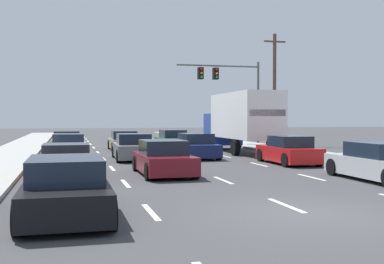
{
  "coord_description": "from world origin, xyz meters",
  "views": [
    {
      "loc": [
        -5.25,
        -9.86,
        2.17
      ],
      "look_at": [
        0.58,
        12.65,
        1.5
      ],
      "focal_mm": 45.11,
      "sensor_mm": 36.0,
      "label": 1
    }
  ],
  "objects_px": {
    "utility_pole_mid": "(274,88)",
    "car_green": "(172,140)",
    "traffic_signal_mast": "(226,82)",
    "car_orange": "(66,162)",
    "car_red": "(289,151)",
    "car_white": "(69,148)",
    "car_maroon": "(163,159)",
    "car_silver": "(379,163)",
    "car_navy": "(195,147)",
    "car_yellow": "(67,141)",
    "car_gray": "(133,148)",
    "car_black": "(66,189)",
    "car_tan": "(124,142)",
    "box_truck": "(240,119)"
  },
  "relations": [
    {
      "from": "utility_pole_mid",
      "to": "car_green",
      "type": "bearing_deg",
      "value": -165.71
    },
    {
      "from": "traffic_signal_mast",
      "to": "car_green",
      "type": "bearing_deg",
      "value": -140.67
    },
    {
      "from": "car_orange",
      "to": "utility_pole_mid",
      "type": "relative_size",
      "value": 0.49
    },
    {
      "from": "car_red",
      "to": "car_white",
      "type": "bearing_deg",
      "value": 154.88
    },
    {
      "from": "car_maroon",
      "to": "car_silver",
      "type": "bearing_deg",
      "value": -27.48
    },
    {
      "from": "car_navy",
      "to": "utility_pole_mid",
      "type": "relative_size",
      "value": 0.49
    },
    {
      "from": "car_red",
      "to": "car_yellow",
      "type": "bearing_deg",
      "value": 128.58
    },
    {
      "from": "car_gray",
      "to": "car_maroon",
      "type": "xyz_separation_m",
      "value": [
        0.25,
        -6.93,
        -0.01
      ]
    },
    {
      "from": "car_navy",
      "to": "car_red",
      "type": "xyz_separation_m",
      "value": [
        3.41,
        -4.34,
        -0.0
      ]
    },
    {
      "from": "car_yellow",
      "to": "car_black",
      "type": "bearing_deg",
      "value": -89.97
    },
    {
      "from": "car_tan",
      "to": "car_maroon",
      "type": "bearing_deg",
      "value": -90.37
    },
    {
      "from": "car_silver",
      "to": "utility_pole_mid",
      "type": "distance_m",
      "value": 22.09
    },
    {
      "from": "car_maroon",
      "to": "car_silver",
      "type": "xyz_separation_m",
      "value": [
        6.91,
        -3.59,
        0.0
      ]
    },
    {
      "from": "car_black",
      "to": "car_gray",
      "type": "xyz_separation_m",
      "value": [
        3.35,
        13.99,
        0.01
      ]
    },
    {
      "from": "car_orange",
      "to": "car_gray",
      "type": "height_order",
      "value": "car_gray"
    },
    {
      "from": "utility_pole_mid",
      "to": "traffic_signal_mast",
      "type": "bearing_deg",
      "value": 146.45
    },
    {
      "from": "car_red",
      "to": "traffic_signal_mast",
      "type": "height_order",
      "value": "traffic_signal_mast"
    },
    {
      "from": "box_truck",
      "to": "car_red",
      "type": "xyz_separation_m",
      "value": [
        -0.37,
        -7.57,
        -1.51
      ]
    },
    {
      "from": "car_navy",
      "to": "traffic_signal_mast",
      "type": "height_order",
      "value": "traffic_signal_mast"
    },
    {
      "from": "car_yellow",
      "to": "traffic_signal_mast",
      "type": "height_order",
      "value": "traffic_signal_mast"
    },
    {
      "from": "car_maroon",
      "to": "car_gray",
      "type": "bearing_deg",
      "value": 92.06
    },
    {
      "from": "car_navy",
      "to": "car_silver",
      "type": "distance_m",
      "value": 11.38
    },
    {
      "from": "car_yellow",
      "to": "traffic_signal_mast",
      "type": "relative_size",
      "value": 0.65
    },
    {
      "from": "car_yellow",
      "to": "car_red",
      "type": "xyz_separation_m",
      "value": [
        10.2,
        -12.79,
        0.02
      ]
    },
    {
      "from": "car_red",
      "to": "box_truck",
      "type": "bearing_deg",
      "value": 87.19
    },
    {
      "from": "car_navy",
      "to": "box_truck",
      "type": "height_order",
      "value": "box_truck"
    },
    {
      "from": "car_tan",
      "to": "car_maroon",
      "type": "height_order",
      "value": "car_maroon"
    },
    {
      "from": "car_red",
      "to": "utility_pole_mid",
      "type": "bearing_deg",
      "value": 68.26
    },
    {
      "from": "car_white",
      "to": "car_maroon",
      "type": "height_order",
      "value": "car_white"
    },
    {
      "from": "car_black",
      "to": "car_navy",
      "type": "distance_m",
      "value": 15.75
    },
    {
      "from": "car_white",
      "to": "car_navy",
      "type": "relative_size",
      "value": 0.93
    },
    {
      "from": "car_orange",
      "to": "utility_pole_mid",
      "type": "bearing_deg",
      "value": 47.6
    },
    {
      "from": "car_black",
      "to": "car_tan",
      "type": "xyz_separation_m",
      "value": [
        3.69,
        21.34,
        -0.01
      ]
    },
    {
      "from": "car_gray",
      "to": "car_silver",
      "type": "distance_m",
      "value": 12.72
    },
    {
      "from": "car_orange",
      "to": "car_navy",
      "type": "relative_size",
      "value": 1.0
    },
    {
      "from": "car_navy",
      "to": "utility_pole_mid",
      "type": "distance_m",
      "value": 14.37
    },
    {
      "from": "car_maroon",
      "to": "traffic_signal_mast",
      "type": "distance_m",
      "value": 22.12
    },
    {
      "from": "car_maroon",
      "to": "car_silver",
      "type": "distance_m",
      "value": 7.78
    },
    {
      "from": "box_truck",
      "to": "utility_pole_mid",
      "type": "xyz_separation_m",
      "value": [
        5.45,
        7.03,
        2.44
      ]
    },
    {
      "from": "car_navy",
      "to": "car_silver",
      "type": "xyz_separation_m",
      "value": [
        3.73,
        -10.75,
        -0.0
      ]
    },
    {
      "from": "car_navy",
      "to": "box_truck",
      "type": "relative_size",
      "value": 0.48
    },
    {
      "from": "box_truck",
      "to": "car_red",
      "type": "bearing_deg",
      "value": -92.81
    },
    {
      "from": "car_red",
      "to": "utility_pole_mid",
      "type": "xyz_separation_m",
      "value": [
        5.82,
        14.6,
        3.95
      ]
    },
    {
      "from": "car_orange",
      "to": "car_green",
      "type": "height_order",
      "value": "car_green"
    },
    {
      "from": "car_white",
      "to": "car_navy",
      "type": "xyz_separation_m",
      "value": [
        6.67,
        -0.39,
        -0.01
      ]
    },
    {
      "from": "car_yellow",
      "to": "car_green",
      "type": "distance_m",
      "value": 7.23
    },
    {
      "from": "car_white",
      "to": "car_gray",
      "type": "distance_m",
      "value": 3.3
    },
    {
      "from": "car_orange",
      "to": "car_gray",
      "type": "relative_size",
      "value": 0.97
    },
    {
      "from": "car_yellow",
      "to": "utility_pole_mid",
      "type": "relative_size",
      "value": 0.53
    },
    {
      "from": "car_orange",
      "to": "car_red",
      "type": "height_order",
      "value": "car_red"
    }
  ]
}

